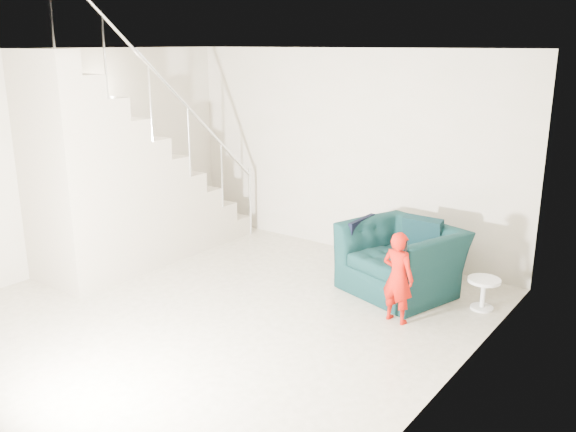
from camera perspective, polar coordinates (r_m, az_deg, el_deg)
The scene contains 12 objects.
floor at distance 6.50m, azimuth -7.45°, elevation -9.38°, with size 5.50×5.50×0.00m, color gray.
ceiling at distance 5.88m, azimuth -8.42°, elevation 15.16°, with size 5.50×5.50×0.00m, color silver.
back_wall at distance 8.20m, azimuth 5.61°, elevation 5.94°, with size 5.00×5.00×0.00m, color #AEA78E.
left_wall at distance 7.96m, azimuth -21.01°, elevation 4.65°, with size 5.50×5.50×0.00m, color #AEA78E.
right_wall at distance 4.72m, azimuth 14.54°, elevation -2.02°, with size 5.50×5.50×0.00m, color #AEA78E.
armchair at distance 7.05m, azimuth 10.55°, elevation -4.03°, with size 1.19×1.04×0.78m, color black.
toddler at distance 6.27m, azimuth 10.24°, elevation -5.67°, with size 0.35×0.23×0.96m, color #910405.
side_table at distance 6.87m, azimuth 17.83°, elevation -6.50°, with size 0.35×0.35×0.35m.
staircase at distance 7.95m, azimuth -15.44°, elevation 2.16°, with size 1.02×3.03×3.62m.
cushion at distance 7.18m, azimuth 12.55°, elevation -1.79°, with size 0.46×0.13×0.44m, color black.
throw at distance 7.24m, azimuth 6.85°, elevation -2.51°, with size 0.05×0.54×0.60m, color black.
phone at distance 6.12m, azimuth 11.00°, elevation -2.72°, with size 0.02×0.05×0.10m, color black.
Camera 1 is at (4.12, -4.20, 2.76)m, focal length 38.00 mm.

